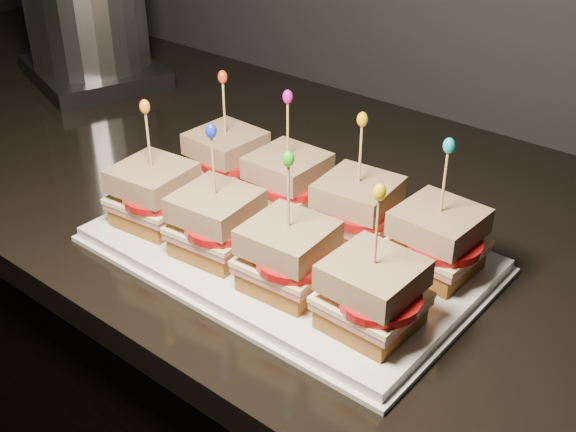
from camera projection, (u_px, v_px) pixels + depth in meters
The scene contains 60 objects.
granite_slab at pixel (340, 217), 0.96m from camera, with size 2.41×0.70×0.04m, color black.
platter at pixel (288, 250), 0.84m from camera, with size 0.43×0.27×0.02m, color white.
platter_rim at pixel (288, 254), 0.84m from camera, with size 0.45×0.28×0.01m, color white.
sandwich_0_bread_bot at pixel (227, 176), 0.95m from camera, with size 0.08×0.08×0.02m, color brown.
sandwich_0_ham at pixel (227, 166), 0.95m from camera, with size 0.09×0.09×0.01m, color #B05A4C.
sandwich_0_cheese at pixel (227, 161), 0.94m from camera, with size 0.09×0.09×0.01m, color #FFE39D.
sandwich_0_tomato at pixel (230, 160), 0.93m from camera, with size 0.08×0.08×0.01m, color #AB0E11.
sandwich_0_bread_top at pixel (226, 143), 0.93m from camera, with size 0.08×0.08×0.03m, color #5F2E12.
sandwich_0_pick at pixel (224, 111), 0.91m from camera, with size 0.00×0.00×0.09m, color tan.
sandwich_0_frill at pixel (223, 77), 0.88m from camera, with size 0.01×0.01×0.02m, color red.
sandwich_1_bread_bot at pixel (288, 201), 0.90m from camera, with size 0.08×0.08×0.02m, color brown.
sandwich_1_ham at pixel (288, 190), 0.89m from camera, with size 0.09×0.09×0.01m, color #B05A4C.
sandwich_1_cheese at pixel (288, 185), 0.89m from camera, with size 0.09×0.09×0.01m, color #FFE39D.
sandwich_1_tomato at pixel (292, 184), 0.87m from camera, with size 0.08×0.08×0.01m, color #AB0E11.
sandwich_1_bread_top at pixel (288, 166), 0.87m from camera, with size 0.08×0.08×0.03m, color #5F2E12.
sandwich_1_pick at pixel (288, 133), 0.85m from camera, with size 0.00×0.00×0.09m, color tan.
sandwich_1_frill at pixel (288, 97), 0.83m from camera, with size 0.01×0.01×0.02m, color #C10FAB.
sandwich_2_bread_bot at pixel (356, 228), 0.84m from camera, with size 0.08×0.08×0.02m, color brown.
sandwich_2_ham at pixel (357, 217), 0.83m from camera, with size 0.09×0.09×0.01m, color #B05A4C.
sandwich_2_cheese at pixel (357, 212), 0.83m from camera, with size 0.09×0.09×0.01m, color #FFE39D.
sandwich_2_tomato at pixel (363, 212), 0.82m from camera, with size 0.08×0.08×0.01m, color #AB0E11.
sandwich_2_bread_top at pixel (358, 192), 0.82m from camera, with size 0.08×0.08×0.03m, color #5F2E12.
sandwich_2_pick at pixel (360, 157), 0.79m from camera, with size 0.00×0.00×0.09m, color tan.
sandwich_2_frill at pixel (362, 119), 0.77m from camera, with size 0.01×0.01×0.02m, color #EBA110.
sandwich_3_bread_bot at pixel (435, 260), 0.78m from camera, with size 0.08×0.08×0.02m, color brown.
sandwich_3_ham at pixel (436, 249), 0.78m from camera, with size 0.09×0.09×0.01m, color #B05A4C.
sandwich_3_cheese at pixel (437, 243), 0.77m from camera, with size 0.09×0.09×0.01m, color #FFE39D.
sandwich_3_tomato at pixel (445, 243), 0.76m from camera, with size 0.08×0.08×0.01m, color #AB0E11.
sandwich_3_bread_top at pixel (439, 222), 0.76m from camera, with size 0.08×0.08×0.03m, color #5F2E12.
sandwich_3_pick at pixel (444, 186), 0.74m from camera, with size 0.00×0.00×0.09m, color tan.
sandwich_3_frill at pixel (449, 146), 0.71m from camera, with size 0.01×0.01×0.02m, color #08B1B5.
sandwich_4_bread_bot at pixel (156, 213), 0.87m from camera, with size 0.08×0.08×0.02m, color brown.
sandwich_4_ham at pixel (155, 202), 0.86m from camera, with size 0.09×0.09×0.01m, color #B05A4C.
sandwich_4_cheese at pixel (154, 197), 0.86m from camera, with size 0.09×0.09×0.01m, color #FFE39D.
sandwich_4_tomato at pixel (157, 196), 0.85m from camera, with size 0.08×0.08×0.01m, color #AB0E11.
sandwich_4_bread_top at pixel (152, 178), 0.85m from camera, with size 0.08×0.08×0.03m, color #5F2E12.
sandwich_4_pick at pixel (149, 143), 0.82m from camera, with size 0.00×0.00×0.09m, color tan.
sandwich_4_frill at pixel (145, 107), 0.80m from camera, with size 0.01×0.01×0.02m, color orange.
sandwich_5_bread_bot at pixel (218, 242), 0.81m from camera, with size 0.08×0.08×0.02m, color brown.
sandwich_5_ham at pixel (217, 231), 0.81m from camera, with size 0.09×0.09×0.01m, color #B05A4C.
sandwich_5_cheese at pixel (217, 226), 0.80m from camera, with size 0.09×0.09×0.01m, color #FFE39D.
sandwich_5_tomato at pixel (220, 226), 0.79m from camera, with size 0.08×0.08×0.01m, color #AB0E11.
sandwich_5_bread_top at pixel (215, 205), 0.79m from camera, with size 0.08×0.08×0.03m, color #5F2E12.
sandwich_5_pick at pixel (213, 170), 0.77m from camera, with size 0.00×0.00×0.09m, color tan.
sandwich_5_frill at pixel (211, 131), 0.74m from camera, with size 0.01×0.01×0.02m, color #1330D4.
sandwich_6_bread_bot at pixel (288, 276), 0.76m from camera, with size 0.08×0.08×0.02m, color brown.
sandwich_6_ham at pixel (288, 264), 0.75m from camera, with size 0.09×0.09×0.01m, color #B05A4C.
sandwich_6_cheese at pixel (288, 259), 0.75m from camera, with size 0.09×0.09×0.01m, color #FFE39D.
sandwich_6_tomato at pixel (294, 259), 0.73m from camera, with size 0.08×0.08×0.01m, color #AB0E11.
sandwich_6_bread_top at pixel (288, 238), 0.73m from camera, with size 0.08×0.08×0.03m, color #5F2E12.
sandwich_6_pick at pixel (288, 200), 0.71m from camera, with size 0.00×0.00×0.09m, color tan.
sandwich_6_frill at pixel (288, 159), 0.69m from camera, with size 0.01×0.01×0.02m, color green.
sandwich_7_bread_bot at pixel (370, 316), 0.70m from camera, with size 0.08×0.08×0.02m, color brown.
sandwich_7_ham at pixel (371, 303), 0.69m from camera, with size 0.09×0.09×0.01m, color #B05A4C.
sandwich_7_cheese at pixel (372, 297), 0.69m from camera, with size 0.09×0.09×0.01m, color #FFE39D.
sandwich_7_tomato at pixel (379, 299), 0.68m from camera, with size 0.08×0.08×0.01m, color #AB0E11.
sandwich_7_bread_top at pixel (373, 275), 0.68m from camera, with size 0.08×0.08×0.03m, color #5F2E12.
sandwich_7_pick at pixel (376, 236), 0.65m from camera, with size 0.00×0.00×0.09m, color tan.
sandwich_7_frill at pixel (380, 192), 0.63m from camera, with size 0.01×0.01×0.02m, color #EDB70A.
appliance_base at pixel (95, 72), 1.35m from camera, with size 0.25×0.21×0.03m, color #262628.
Camera 1 is at (0.30, 0.98, 1.39)m, focal length 45.00 mm.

